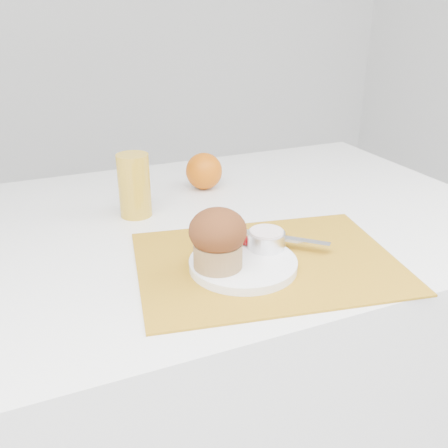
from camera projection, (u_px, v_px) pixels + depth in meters
name	position (u px, v px, depth m)	size (l,w,h in m)	color
table	(216.00, 363.00, 1.18)	(1.20, 0.80, 0.75)	white
placemat	(267.00, 262.00, 0.85)	(0.44, 0.32, 0.00)	#B07A18
plate	(243.00, 264.00, 0.82)	(0.18, 0.18, 0.01)	white
ramekin	(266.00, 240.00, 0.86)	(0.07, 0.07, 0.03)	silver
cream	(266.00, 232.00, 0.85)	(0.06, 0.06, 0.01)	silver
raspberry_near	(245.00, 241.00, 0.87)	(0.02, 0.02, 0.02)	#540402
raspberry_far	(250.00, 241.00, 0.86)	(0.02, 0.02, 0.02)	#500204
butter_knife	(276.00, 237.00, 0.89)	(0.19, 0.02, 0.00)	silver
orange	(204.00, 171.00, 1.17)	(0.09, 0.09, 0.09)	#CA5B07
juice_glass	(134.00, 185.00, 1.01)	(0.07, 0.07, 0.13)	gold
muffin	(218.00, 238.00, 0.78)	(0.10, 0.10, 0.10)	#A17D4E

